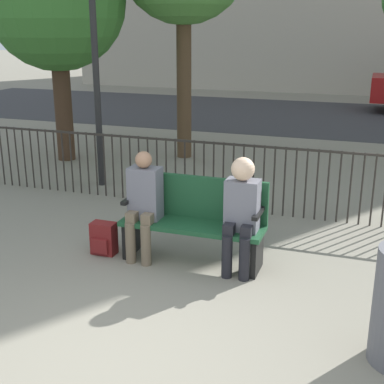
# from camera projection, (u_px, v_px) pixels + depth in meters

# --- Properties ---
(ground_plane) EXTENTS (80.00, 80.00, 0.00)m
(ground_plane) POSITION_uv_depth(u_px,v_px,m) (101.00, 374.00, 3.96)
(ground_plane) COLOR gray
(park_bench) EXTENTS (1.54, 0.45, 0.92)m
(park_bench) POSITION_uv_depth(u_px,v_px,m) (194.00, 218.00, 5.74)
(park_bench) COLOR #194728
(park_bench) RESTS_ON ground
(seated_person_0) EXTENTS (0.34, 0.39, 1.20)m
(seated_person_0) POSITION_uv_depth(u_px,v_px,m) (144.00, 201.00, 5.73)
(seated_person_0) COLOR brown
(seated_person_0) RESTS_ON ground
(seated_person_1) EXTENTS (0.34, 0.39, 1.22)m
(seated_person_1) POSITION_uv_depth(u_px,v_px,m) (241.00, 208.00, 5.39)
(seated_person_1) COLOR black
(seated_person_1) RESTS_ON ground
(backpack) EXTENTS (0.27, 0.20, 0.37)m
(backpack) POSITION_uv_depth(u_px,v_px,m) (104.00, 239.00, 5.97)
(backpack) COLOR maroon
(backpack) RESTS_ON ground
(fence_railing) EXTENTS (9.01, 0.03, 0.95)m
(fence_railing) POSITION_uv_depth(u_px,v_px,m) (234.00, 171.00, 7.25)
(fence_railing) COLOR #2D2823
(fence_railing) RESTS_ON ground
(tree_0) EXTENTS (2.46, 2.46, 4.10)m
(tree_0) POSITION_uv_depth(u_px,v_px,m) (56.00, 1.00, 9.32)
(tree_0) COLOR #422D1E
(tree_0) RESTS_ON ground
(lamp_post) EXTENTS (0.28, 0.28, 3.78)m
(lamp_post) POSITION_uv_depth(u_px,v_px,m) (93.00, 22.00, 7.82)
(lamp_post) COLOR black
(lamp_post) RESTS_ON ground
(street_surface) EXTENTS (24.00, 6.00, 0.01)m
(street_surface) POSITION_uv_depth(u_px,v_px,m) (309.00, 116.00, 14.77)
(street_surface) COLOR #333335
(street_surface) RESTS_ON ground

